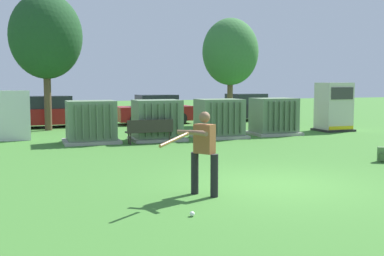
% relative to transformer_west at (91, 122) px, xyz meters
% --- Properties ---
extents(ground_plane, '(96.00, 96.00, 0.00)m').
position_rel_transformer_west_xyz_m(ground_plane, '(2.95, -8.90, -0.79)').
color(ground_plane, '#3D752D').
extents(transformer_west, '(2.10, 1.70, 1.62)m').
position_rel_transformer_west_xyz_m(transformer_west, '(0.00, 0.00, 0.00)').
color(transformer_west, '#9E9B93').
rests_on(transformer_west, ground).
extents(transformer_mid_west, '(2.10, 1.70, 1.62)m').
position_rel_transformer_west_xyz_m(transformer_mid_west, '(2.60, -0.09, 0.00)').
color(transformer_mid_west, '#9E9B93').
rests_on(transformer_mid_west, ground).
extents(transformer_mid_east, '(2.10, 1.70, 1.62)m').
position_rel_transformer_west_xyz_m(transformer_mid_east, '(5.28, -0.12, 0.00)').
color(transformer_mid_east, '#9E9B93').
rests_on(transformer_mid_east, ground).
extents(transformer_east, '(2.10, 1.70, 1.62)m').
position_rel_transformer_west_xyz_m(transformer_east, '(8.03, 0.16, 0.00)').
color(transformer_east, '#9E9B93').
rests_on(transformer_east, ground).
extents(generator_enclosure, '(1.60, 1.40, 2.30)m').
position_rel_transformer_west_xyz_m(generator_enclosure, '(11.49, 0.59, 0.35)').
color(generator_enclosure, '#262626').
rests_on(generator_enclosure, ground).
extents(park_bench, '(1.81, 0.46, 0.92)m').
position_rel_transformer_west_xyz_m(park_bench, '(2.07, -0.98, -0.25)').
color(park_bench, '#2D2823').
rests_on(park_bench, ground).
extents(batter, '(1.43, 1.17, 1.74)m').
position_rel_transformer_west_xyz_m(batter, '(1.03, -9.37, 0.19)').
color(batter, black).
rests_on(batter, ground).
extents(sports_ball, '(0.09, 0.09, 0.09)m').
position_rel_transformer_west_xyz_m(sports_ball, '(0.32, -10.71, -0.74)').
color(sports_ball, white).
rests_on(sports_ball, ground).
extents(backpack, '(0.38, 0.37, 0.44)m').
position_rel_transformer_west_xyz_m(backpack, '(7.48, -7.29, -0.57)').
color(backpack, '#4C723F').
rests_on(backpack, ground).
extents(tree_left, '(3.42, 3.42, 6.53)m').
position_rel_transformer_west_xyz_m(tree_left, '(-1.32, 5.44, 3.69)').
color(tree_left, brown).
rests_on(tree_left, ground).
extents(tree_center_left, '(2.98, 2.98, 5.70)m').
position_rel_transformer_west_xyz_m(tree_center_left, '(8.04, 4.94, 3.12)').
color(tree_center_left, brown).
rests_on(tree_center_left, ground).
extents(parked_car_leftmost, '(4.33, 2.18, 1.62)m').
position_rel_transformer_west_xyz_m(parked_car_leftmost, '(-1.29, 7.11, -0.04)').
color(parked_car_leftmost, maroon).
rests_on(parked_car_leftmost, ground).
extents(parked_car_left_of_center, '(4.27, 2.07, 1.62)m').
position_rel_transformer_west_xyz_m(parked_car_left_of_center, '(4.46, 7.20, -0.04)').
color(parked_car_left_of_center, maroon).
rests_on(parked_car_left_of_center, ground).
extents(parked_car_right_of_center, '(4.40, 2.36, 1.62)m').
position_rel_transformer_west_xyz_m(parked_car_right_of_center, '(10.15, 7.49, -0.04)').
color(parked_car_right_of_center, black).
rests_on(parked_car_right_of_center, ground).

